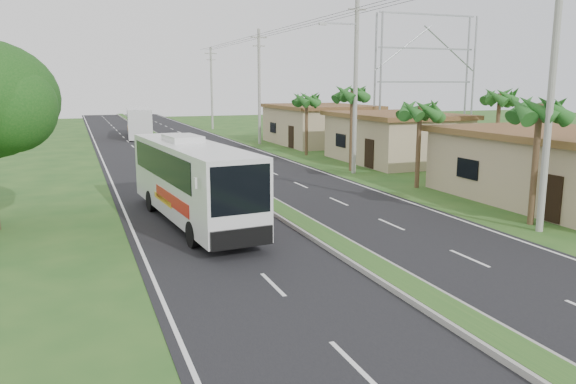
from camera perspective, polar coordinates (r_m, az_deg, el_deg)
name	(u,v)px	position (r m, az deg, el deg)	size (l,w,h in m)	color
ground	(378,271)	(18.00, 9.11, -7.94)	(180.00, 180.00, 0.00)	#234E1C
road_asphalt	(221,176)	(36.23, -6.84, 1.65)	(14.00, 160.00, 0.02)	black
median_strip	(221,174)	(36.21, -6.84, 1.79)	(1.20, 160.00, 0.18)	gray
lane_edge_left	(112,182)	(35.24, -17.46, 0.95)	(0.12, 160.00, 0.01)	silver
lane_edge_right	(316,170)	(38.38, 2.91, 2.21)	(0.12, 160.00, 0.01)	silver
shop_near	(566,167)	(30.94, 26.43, 2.33)	(8.60, 12.60, 3.52)	tan
shop_mid	(394,137)	(43.31, 10.77, 5.50)	(7.60, 10.60, 3.67)	tan
shop_far	(319,124)	(55.67, 3.17, 6.89)	(8.60, 11.60, 3.82)	tan
palm_verge_a	(540,110)	(25.02, 24.19, 7.59)	(2.40, 2.40, 5.45)	#473321
palm_verge_b	(420,110)	(32.26, 13.26, 8.08)	(2.40, 2.40, 5.05)	#473321
palm_verge_c	(352,94)	(37.96, 6.55, 9.83)	(2.40, 2.40, 5.85)	#473321
palm_verge_d	(307,100)	(46.34, 1.91, 9.35)	(2.40, 2.40, 5.25)	#473321
palm_behind_shop	(500,98)	(39.58, 20.70, 8.97)	(2.40, 2.40, 5.65)	#473321
utility_pole_a	(552,87)	(23.94, 25.21, 9.64)	(1.60, 0.28, 11.00)	gray
utility_pole_b	(355,77)	(36.92, 6.85, 11.55)	(3.20, 0.28, 12.00)	gray
utility_pole_c	(259,86)	(55.43, -2.94, 10.75)	(1.60, 0.28, 11.00)	gray
utility_pole_d	(212,87)	(74.70, -7.77, 10.50)	(1.60, 0.28, 10.50)	gray
billboard_lattice	(426,73)	(54.21, 13.81, 11.67)	(10.18, 1.18, 12.07)	gray
coach_bus_main	(191,176)	(23.76, -9.82, 1.58)	(3.38, 11.38, 3.62)	silver
coach_bus_far	(139,121)	(64.80, -14.92, 7.02)	(3.33, 11.27, 3.23)	silver
motorcyclist	(238,184)	(28.89, -5.13, 0.82)	(2.04, 0.74, 2.11)	black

